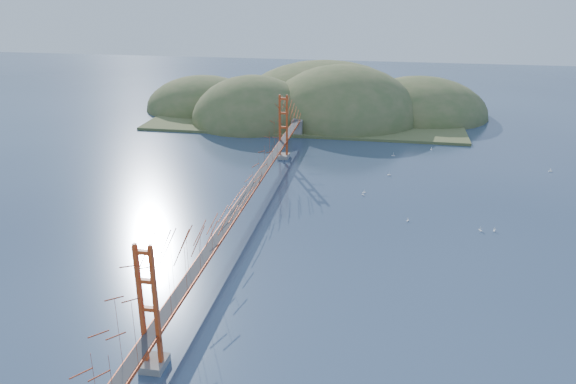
# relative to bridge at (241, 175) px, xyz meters

# --- Properties ---
(ground) EXTENTS (320.00, 320.00, 0.00)m
(ground) POSITION_rel_bridge_xyz_m (0.00, -0.18, -7.01)
(ground) COLOR #293952
(ground) RESTS_ON ground
(bridge) EXTENTS (2.20, 94.40, 12.00)m
(bridge) POSITION_rel_bridge_xyz_m (0.00, 0.00, 0.00)
(bridge) COLOR gray
(bridge) RESTS_ON ground
(far_headlands) EXTENTS (84.00, 58.00, 25.00)m
(far_headlands) POSITION_rel_bridge_xyz_m (2.21, 68.33, -7.01)
(far_headlands) COLOR olive
(far_headlands) RESTS_ON ground
(sailboat_5) EXTENTS (0.62, 0.62, 0.69)m
(sailboat_5) POSITION_rel_bridge_xyz_m (31.27, 3.31, -6.86)
(sailboat_5) COLOR white
(sailboat_5) RESTS_ON ground
(sailboat_7) EXTENTS (0.59, 0.53, 0.67)m
(sailboat_7) POSITION_rel_bridge_xyz_m (19.89, 34.70, -6.86)
(sailboat_7) COLOR white
(sailboat_7) RESTS_ON ground
(sailboat_17) EXTENTS (0.65, 0.59, 0.73)m
(sailboat_17) POSITION_rel_bridge_xyz_m (46.40, 30.29, -6.85)
(sailboat_17) COLOR white
(sailboat_17) RESTS_ON ground
(sailboat_12) EXTENTS (0.63, 0.58, 0.70)m
(sailboat_12) POSITION_rel_bridge_xyz_m (19.24, 23.47, -6.85)
(sailboat_12) COLOR white
(sailboat_12) RESTS_ON ground
(sailboat_16) EXTENTS (0.53, 0.53, 0.55)m
(sailboat_16) POSITION_rel_bridge_xyz_m (15.41, 13.59, -6.88)
(sailboat_16) COLOR white
(sailboat_16) RESTS_ON ground
(sailboat_4) EXTENTS (0.52, 0.58, 0.66)m
(sailboat_4) POSITION_rel_bridge_xyz_m (33.06, 3.54, -6.86)
(sailboat_4) COLOR white
(sailboat_4) RESTS_ON ground
(sailboat_15) EXTENTS (0.56, 0.56, 0.62)m
(sailboat_15) POSITION_rel_bridge_xyz_m (27.10, 39.94, -6.87)
(sailboat_15) COLOR white
(sailboat_15) RESTS_ON ground
(sailboat_0) EXTENTS (0.51, 0.51, 0.57)m
(sailboat_0) POSITION_rel_bridge_xyz_m (21.95, 4.86, -6.87)
(sailboat_0) COLOR white
(sailboat_0) RESTS_ON ground
(sailboat_3) EXTENTS (0.55, 0.53, 0.61)m
(sailboat_3) POSITION_rel_bridge_xyz_m (15.52, 14.57, -6.87)
(sailboat_3) COLOR white
(sailboat_3) RESTS_ON ground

